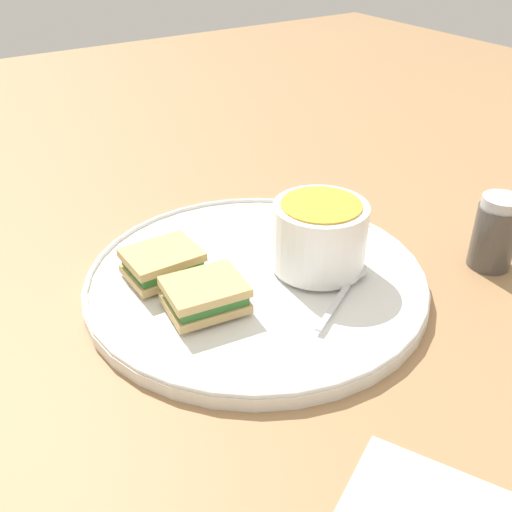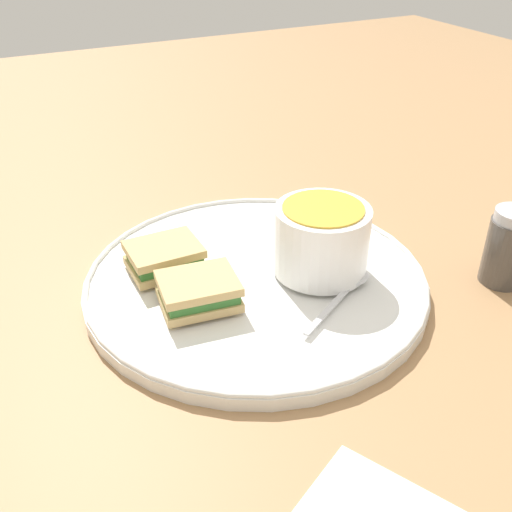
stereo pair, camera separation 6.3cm
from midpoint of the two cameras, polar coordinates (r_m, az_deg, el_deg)
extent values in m
plane|color=#9E754C|center=(0.66, 2.77, -3.01)|extent=(2.40, 2.40, 0.00)
cylinder|color=white|center=(0.65, 2.79, -2.52)|extent=(0.37, 0.37, 0.01)
torus|color=white|center=(0.65, 2.80, -1.91)|extent=(0.37, 0.37, 0.01)
cylinder|color=white|center=(0.66, 8.83, -1.09)|extent=(0.06, 0.06, 0.01)
cylinder|color=white|center=(0.64, 9.07, 1.45)|extent=(0.10, 0.10, 0.07)
cylinder|color=gold|center=(0.62, 9.35, 4.29)|extent=(0.09, 0.09, 0.01)
cube|color=silver|center=(0.60, 10.09, -5.01)|extent=(0.05, 0.09, 0.00)
ellipsoid|color=silver|center=(0.65, 12.36, -2.04)|extent=(0.04, 0.04, 0.01)
cube|color=tan|center=(0.65, -5.93, -0.89)|extent=(0.06, 0.08, 0.01)
cube|color=#33702D|center=(0.65, -5.98, -0.17)|extent=(0.06, 0.07, 0.01)
cube|color=tan|center=(0.64, -6.02, 0.56)|extent=(0.06, 0.08, 0.01)
cube|color=tan|center=(0.60, -2.43, -4.22)|extent=(0.07, 0.08, 0.01)
cube|color=#33702D|center=(0.59, -2.45, -3.47)|extent=(0.06, 0.08, 0.01)
cube|color=tan|center=(0.59, -2.47, -2.70)|extent=(0.07, 0.08, 0.01)
cylinder|color=#4C4742|center=(0.71, 25.20, 0.30)|extent=(0.05, 0.05, 0.07)
camera|label=1|loc=(0.03, -87.14, 1.78)|focal=42.00mm
camera|label=2|loc=(0.03, 92.86, -1.78)|focal=42.00mm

